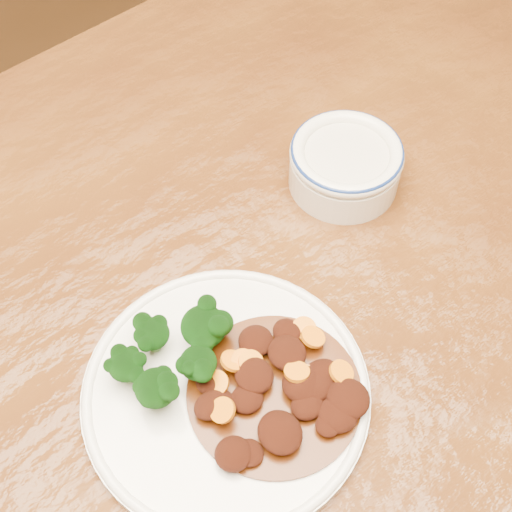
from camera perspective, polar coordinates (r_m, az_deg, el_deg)
dining_table at (r=0.75m, az=-3.81°, el=-8.95°), size 1.61×1.09×0.75m
dinner_plate at (r=0.64m, az=-2.41°, el=-10.79°), size 0.26×0.26×0.02m
broccoli_florets at (r=0.63m, az=-6.56°, el=-7.69°), size 0.11×0.08×0.05m
mince_stew at (r=0.63m, az=2.13°, el=-10.83°), size 0.16×0.16×0.03m
dip_bowl at (r=0.77m, az=7.16°, el=7.35°), size 0.12×0.12×0.05m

